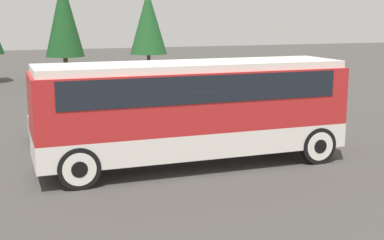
% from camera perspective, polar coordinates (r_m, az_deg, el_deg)
% --- Properties ---
extents(ground_plane, '(120.00, 120.00, 0.00)m').
position_cam_1_polar(ground_plane, '(16.71, -0.00, -4.88)').
color(ground_plane, '#423F3D').
extents(tour_bus, '(9.51, 2.54, 3.22)m').
position_cam_1_polar(tour_bus, '(16.31, 0.32, 1.73)').
color(tour_bus, silver).
rests_on(tour_bus, ground_plane).
extents(parked_car_near, '(4.20, 1.84, 1.33)m').
position_cam_1_polar(parked_car_near, '(20.73, -11.33, -0.05)').
color(parked_car_near, '#BCBCC1').
rests_on(parked_car_near, ground_plane).
extents(parked_car_mid, '(4.38, 1.93, 1.33)m').
position_cam_1_polar(parked_car_mid, '(24.45, 3.23, 1.83)').
color(parked_car_mid, silver).
rests_on(parked_car_mid, ground_plane).
extents(tree_left, '(2.90, 2.90, 6.59)m').
position_cam_1_polar(tree_left, '(42.44, -4.70, 10.39)').
color(tree_left, brown).
rests_on(tree_left, ground_plane).
extents(tree_center, '(2.38, 2.38, 6.88)m').
position_cam_1_polar(tree_center, '(34.32, -13.53, 10.58)').
color(tree_center, brown).
rests_on(tree_center, ground_plane).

